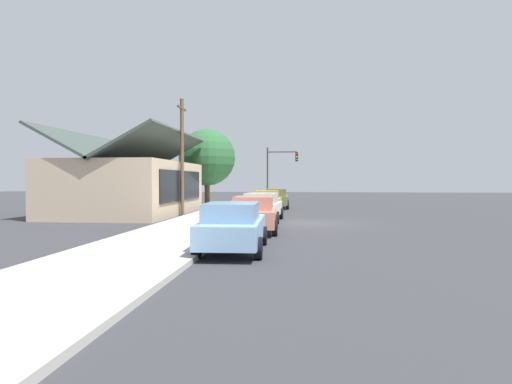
{
  "coord_description": "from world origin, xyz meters",
  "views": [
    {
      "loc": [
        -23.53,
        0.52,
        2.31
      ],
      "look_at": [
        2.74,
        3.28,
        1.58
      ],
      "focal_mm": 30.9,
      "sensor_mm": 36.0,
      "label": 1
    }
  ],
  "objects_px": {
    "car_olive": "(276,198)",
    "shade_tree": "(207,158)",
    "traffic_light_main": "(279,167)",
    "car_coral": "(254,214)",
    "car_ivory": "(262,207)",
    "fire_hydrant_red": "(248,207)",
    "utility_pole_wooden": "(182,155)",
    "car_mustard": "(267,202)",
    "car_skyblue": "(233,226)"
  },
  "relations": [
    {
      "from": "car_olive",
      "to": "shade_tree",
      "type": "xyz_separation_m",
      "value": [
        1.29,
        5.99,
        3.4
      ]
    },
    {
      "from": "shade_tree",
      "to": "traffic_light_main",
      "type": "bearing_deg",
      "value": -69.76
    },
    {
      "from": "car_coral",
      "to": "car_olive",
      "type": "height_order",
      "value": "same"
    },
    {
      "from": "traffic_light_main",
      "to": "car_ivory",
      "type": "bearing_deg",
      "value": 179.28
    },
    {
      "from": "shade_tree",
      "to": "fire_hydrant_red",
      "type": "distance_m",
      "value": 9.3
    },
    {
      "from": "car_ivory",
      "to": "utility_pole_wooden",
      "type": "xyz_separation_m",
      "value": [
        3.3,
        5.47,
        3.11
      ]
    },
    {
      "from": "car_coral",
      "to": "car_mustard",
      "type": "relative_size",
      "value": 1.07
    },
    {
      "from": "car_ivory",
      "to": "car_olive",
      "type": "distance_m",
      "value": 11.32
    },
    {
      "from": "car_olive",
      "to": "utility_pole_wooden",
      "type": "height_order",
      "value": "utility_pole_wooden"
    },
    {
      "from": "car_ivory",
      "to": "utility_pole_wooden",
      "type": "bearing_deg",
      "value": 60.76
    },
    {
      "from": "car_skyblue",
      "to": "car_olive",
      "type": "distance_m",
      "value": 21.73
    },
    {
      "from": "fire_hydrant_red",
      "to": "shade_tree",
      "type": "bearing_deg",
      "value": 31.07
    },
    {
      "from": "car_coral",
      "to": "traffic_light_main",
      "type": "height_order",
      "value": "traffic_light_main"
    },
    {
      "from": "car_ivory",
      "to": "car_mustard",
      "type": "relative_size",
      "value": 1.04
    },
    {
      "from": "car_mustard",
      "to": "car_coral",
      "type": "bearing_deg",
      "value": -178.13
    },
    {
      "from": "car_ivory",
      "to": "fire_hydrant_red",
      "type": "bearing_deg",
      "value": 17.31
    },
    {
      "from": "car_coral",
      "to": "traffic_light_main",
      "type": "bearing_deg",
      "value": -3.07
    },
    {
      "from": "fire_hydrant_red",
      "to": "car_skyblue",
      "type": "bearing_deg",
      "value": -174.65
    },
    {
      "from": "traffic_light_main",
      "to": "fire_hydrant_red",
      "type": "distance_m",
      "value": 10.13
    },
    {
      "from": "car_mustard",
      "to": "car_olive",
      "type": "bearing_deg",
      "value": -2.54
    },
    {
      "from": "car_mustard",
      "to": "fire_hydrant_red",
      "type": "xyz_separation_m",
      "value": [
        -0.46,
        1.3,
        -0.32
      ]
    },
    {
      "from": "car_skyblue",
      "to": "utility_pole_wooden",
      "type": "height_order",
      "value": "utility_pole_wooden"
    },
    {
      "from": "car_ivory",
      "to": "fire_hydrant_red",
      "type": "relative_size",
      "value": 6.56
    },
    {
      "from": "car_skyblue",
      "to": "shade_tree",
      "type": "relative_size",
      "value": 0.71
    },
    {
      "from": "car_skyblue",
      "to": "car_ivory",
      "type": "relative_size",
      "value": 1.01
    },
    {
      "from": "shade_tree",
      "to": "car_olive",
      "type": "bearing_deg",
      "value": -102.19
    },
    {
      "from": "car_coral",
      "to": "car_mustard",
      "type": "distance_m",
      "value": 10.82
    },
    {
      "from": "shade_tree",
      "to": "traffic_light_main",
      "type": "xyz_separation_m",
      "value": [
        2.23,
        -6.06,
        -0.73
      ]
    },
    {
      "from": "shade_tree",
      "to": "utility_pole_wooden",
      "type": "bearing_deg",
      "value": -177.56
    },
    {
      "from": "car_ivory",
      "to": "car_mustard",
      "type": "xyz_separation_m",
      "value": [
        5.78,
        0.17,
        -0.0
      ]
    },
    {
      "from": "car_skyblue",
      "to": "shade_tree",
      "type": "bearing_deg",
      "value": 12.33
    },
    {
      "from": "utility_pole_wooden",
      "to": "traffic_light_main",
      "type": "bearing_deg",
      "value": -26.11
    },
    {
      "from": "shade_tree",
      "to": "car_coral",
      "type": "bearing_deg",
      "value": -161.31
    },
    {
      "from": "car_mustard",
      "to": "car_skyblue",
      "type": "bearing_deg",
      "value": -178.98
    },
    {
      "from": "shade_tree",
      "to": "car_skyblue",
      "type": "bearing_deg",
      "value": -165.7
    },
    {
      "from": "car_olive",
      "to": "shade_tree",
      "type": "height_order",
      "value": "shade_tree"
    },
    {
      "from": "car_mustard",
      "to": "traffic_light_main",
      "type": "height_order",
      "value": "traffic_light_main"
    },
    {
      "from": "shade_tree",
      "to": "traffic_light_main",
      "type": "relative_size",
      "value": 1.28
    },
    {
      "from": "shade_tree",
      "to": "utility_pole_wooden",
      "type": "height_order",
      "value": "utility_pole_wooden"
    },
    {
      "from": "utility_pole_wooden",
      "to": "car_mustard",
      "type": "bearing_deg",
      "value": -64.92
    },
    {
      "from": "fire_hydrant_red",
      "to": "car_olive",
      "type": "bearing_deg",
      "value": -14.82
    },
    {
      "from": "utility_pole_wooden",
      "to": "car_ivory",
      "type": "bearing_deg",
      "value": -121.06
    },
    {
      "from": "car_olive",
      "to": "shade_tree",
      "type": "relative_size",
      "value": 0.71
    },
    {
      "from": "car_ivory",
      "to": "car_olive",
      "type": "bearing_deg",
      "value": 1.24
    },
    {
      "from": "car_coral",
      "to": "traffic_light_main",
      "type": "distance_m",
      "value": 20.07
    },
    {
      "from": "car_mustard",
      "to": "shade_tree",
      "type": "bearing_deg",
      "value": 40.24
    },
    {
      "from": "car_mustard",
      "to": "traffic_light_main",
      "type": "bearing_deg",
      "value": -1.84
    },
    {
      "from": "car_ivory",
      "to": "utility_pole_wooden",
      "type": "relative_size",
      "value": 0.62
    },
    {
      "from": "traffic_light_main",
      "to": "fire_hydrant_red",
      "type": "height_order",
      "value": "traffic_light_main"
    },
    {
      "from": "car_mustard",
      "to": "car_olive",
      "type": "relative_size",
      "value": 0.95
    }
  ]
}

